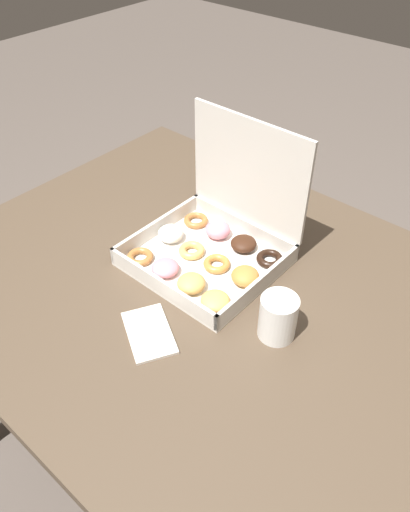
% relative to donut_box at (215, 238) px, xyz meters
% --- Properties ---
extents(ground_plane, '(8.00, 8.00, 0.00)m').
position_rel_donut_box_xyz_m(ground_plane, '(0.05, -0.08, -0.79)').
color(ground_plane, '#564C44').
extents(dining_table, '(1.20, 0.93, 0.73)m').
position_rel_donut_box_xyz_m(dining_table, '(0.05, -0.08, -0.14)').
color(dining_table, '#4C3D2D').
rests_on(dining_table, ground_plane).
extents(donut_box, '(0.31, 0.29, 0.30)m').
position_rel_donut_box_xyz_m(donut_box, '(0.00, 0.00, 0.00)').
color(donut_box, silver).
rests_on(donut_box, dining_table).
extents(coffee_mug, '(0.07, 0.07, 0.09)m').
position_rel_donut_box_xyz_m(coffee_mug, '(0.24, -0.10, -0.00)').
color(coffee_mug, white).
rests_on(coffee_mug, dining_table).
extents(paper_napkin, '(0.16, 0.14, 0.01)m').
position_rel_donut_box_xyz_m(paper_napkin, '(0.05, -0.26, -0.05)').
color(paper_napkin, silver).
rests_on(paper_napkin, dining_table).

